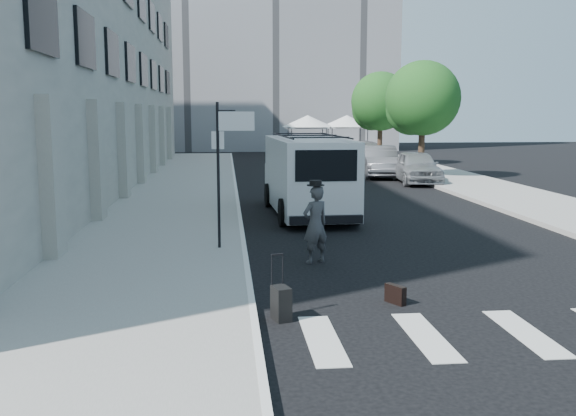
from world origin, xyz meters
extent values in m
plane|color=black|center=(0.00, 0.00, 0.00)|extent=(120.00, 120.00, 0.00)
cube|color=gray|center=(-4.25, 16.00, 0.07)|extent=(4.50, 48.00, 0.15)
cube|color=gray|center=(9.00, 20.00, 0.07)|extent=(4.00, 56.00, 0.15)
cube|color=gray|center=(-11.50, 18.00, 6.00)|extent=(10.00, 44.00, 12.00)
cube|color=slate|center=(2.00, 50.00, 12.50)|extent=(22.00, 12.00, 25.00)
cylinder|color=black|center=(-2.60, 3.20, 1.90)|extent=(0.07, 0.07, 3.50)
cube|color=white|center=(-2.60, 3.22, 2.75)|extent=(0.30, 0.03, 0.42)
cube|color=white|center=(-2.15, 3.20, 3.20)|extent=(0.85, 0.06, 0.45)
cylinder|color=black|center=(7.60, 20.00, 1.40)|extent=(0.32, 0.32, 2.80)
sphere|color=#1F501A|center=(7.60, 20.00, 4.13)|extent=(3.80, 3.80, 3.80)
sphere|color=#1F501A|center=(7.20, 20.60, 3.56)|extent=(2.66, 2.66, 2.66)
cylinder|color=black|center=(7.60, 29.00, 1.40)|extent=(0.32, 0.32, 2.80)
sphere|color=#1F501A|center=(7.60, 29.00, 4.13)|extent=(3.80, 3.80, 3.80)
sphere|color=#1F501A|center=(7.20, 29.60, 3.56)|extent=(2.66, 2.66, 2.66)
cylinder|color=black|center=(2.60, 36.60, 1.10)|extent=(0.06, 0.06, 2.20)
cylinder|color=black|center=(5.40, 36.60, 1.10)|extent=(0.06, 0.06, 2.20)
cylinder|color=black|center=(2.60, 39.40, 1.10)|extent=(0.06, 0.06, 2.20)
cylinder|color=black|center=(5.40, 39.40, 1.10)|extent=(0.06, 0.06, 2.20)
cube|color=white|center=(4.00, 38.00, 2.25)|extent=(3.00, 3.00, 0.12)
cone|color=white|center=(4.00, 38.00, 2.75)|extent=(4.00, 4.00, 0.90)
cylinder|color=black|center=(5.80, 37.10, 1.10)|extent=(0.06, 0.06, 2.20)
cylinder|color=black|center=(8.60, 37.10, 1.10)|extent=(0.06, 0.06, 2.20)
cylinder|color=black|center=(5.80, 39.90, 1.10)|extent=(0.06, 0.06, 2.20)
cylinder|color=black|center=(8.60, 39.90, 1.10)|extent=(0.06, 0.06, 2.20)
cube|color=white|center=(7.20, 38.50, 2.25)|extent=(3.00, 3.00, 0.12)
cone|color=white|center=(7.20, 38.50, 2.75)|extent=(4.00, 4.00, 0.90)
imported|color=#3A3A3D|center=(-0.41, 2.00, 0.89)|extent=(0.77, 0.67, 1.77)
cube|color=black|center=(0.58, -1.28, 0.17)|extent=(0.32, 0.44, 0.34)
cube|color=black|center=(-1.54, -2.00, 0.28)|extent=(0.34, 0.44, 0.56)
cylinder|color=black|center=(-1.68, -1.86, 0.81)|extent=(0.02, 0.02, 0.54)
cylinder|color=black|center=(-1.50, -1.80, 0.81)|extent=(0.02, 0.02, 0.54)
cube|color=black|center=(-1.59, -1.83, 1.07)|extent=(0.21, 0.09, 0.03)
cube|color=silver|center=(0.30, 8.83, 1.38)|extent=(2.48, 6.14, 2.36)
cube|color=silver|center=(0.17, 12.14, 0.84)|extent=(2.17, 1.09, 1.23)
cube|color=black|center=(0.42, 5.83, 1.91)|extent=(1.80, 0.16, 0.90)
cylinder|color=black|center=(-0.84, 10.92, 0.43)|extent=(0.35, 0.86, 0.85)
cylinder|color=black|center=(1.29, 11.01, 0.43)|extent=(0.35, 0.86, 0.85)
cylinder|color=black|center=(-0.68, 6.77, 0.43)|extent=(0.35, 0.86, 0.85)
cylinder|color=black|center=(1.45, 6.86, 0.43)|extent=(0.35, 0.86, 0.85)
imported|color=gray|center=(6.80, 18.11, 0.80)|extent=(2.24, 4.80, 1.59)
imported|color=#515358|center=(5.74, 21.41, 0.82)|extent=(2.25, 5.12, 1.64)
imported|color=gray|center=(6.80, 29.37, 0.76)|extent=(2.46, 5.37, 1.52)
camera|label=1|loc=(-2.41, -12.19, 3.40)|focal=40.00mm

